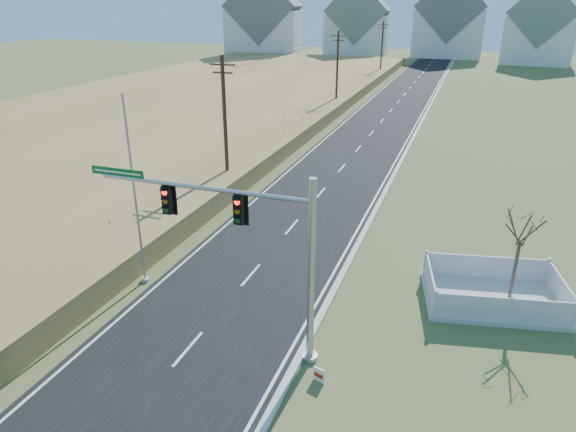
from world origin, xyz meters
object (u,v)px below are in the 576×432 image
object	(u,v)px
traffic_signal_mast	(260,246)
bare_tree	(523,228)
fence_enclosure	(492,296)
flagpole	(137,213)
open_sign	(319,375)

from	to	relation	value
traffic_signal_mast	bare_tree	size ratio (longest dim) A/B	1.89
fence_enclosure	flagpole	size ratio (longest dim) A/B	0.73
traffic_signal_mast	open_sign	distance (m)	4.89
fence_enclosure	flagpole	distance (m)	16.13
fence_enclosure	bare_tree	distance (m)	3.59
flagpole	bare_tree	size ratio (longest dim) A/B	1.86
flagpole	bare_tree	xyz separation A→B (m)	(16.03, 3.29, 0.30)
fence_enclosure	traffic_signal_mast	bearing A→B (deg)	-153.40
flagpole	fence_enclosure	bearing A→B (deg)	13.08
traffic_signal_mast	bare_tree	bearing A→B (deg)	34.50
traffic_signal_mast	flagpole	world-z (taller)	flagpole
traffic_signal_mast	bare_tree	distance (m)	10.82
traffic_signal_mast	open_sign	bearing A→B (deg)	-22.80
fence_enclosure	bare_tree	bearing A→B (deg)	-35.71
bare_tree	fence_enclosure	bearing A→B (deg)	155.64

